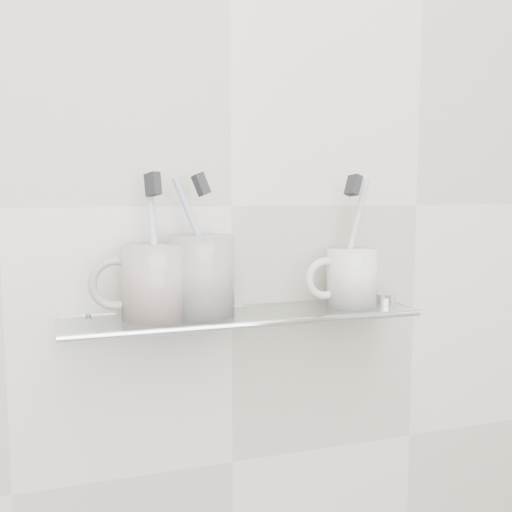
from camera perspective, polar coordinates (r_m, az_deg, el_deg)
name	(u,v)px	position (r m, az deg, el deg)	size (l,w,h in m)	color
wall_back	(231,206)	(0.85, -2.48, 5.00)	(2.50, 2.50, 0.00)	silver
shelf_glass	(244,316)	(0.81, -1.25, -6.01)	(0.50, 0.12, 0.01)	silver
shelf_rail	(256,324)	(0.76, -0.02, -6.86)	(0.01, 0.01, 0.50)	silver
bracket_left	(89,327)	(0.83, -16.38, -6.81)	(0.02, 0.02, 0.03)	silver
bracket_right	(360,308)	(0.94, 10.34, -5.15)	(0.02, 0.02, 0.03)	silver
mug_left	(155,282)	(0.78, -10.09, -2.54)	(0.09, 0.09, 0.10)	silver
mug_left_handle	(116,283)	(0.78, -13.83, -2.68)	(0.07, 0.07, 0.01)	silver
toothbrush_left	(154,244)	(0.78, -10.16, 1.16)	(0.01, 0.01, 0.19)	silver
bristles_left	(153,184)	(0.77, -10.27, 7.08)	(0.01, 0.02, 0.03)	#252528
mug_center	(202,276)	(0.79, -5.43, -1.97)	(0.09, 0.09, 0.11)	white
mug_center_handle	(165,277)	(0.78, -9.08, -2.11)	(0.08, 0.08, 0.01)	white
toothbrush_center	(202,243)	(0.79, -5.46, 1.30)	(0.01, 0.01, 0.19)	#989DC4
bristles_center	(201,184)	(0.78, -5.52, 7.14)	(0.01, 0.02, 0.03)	#252528
mug_right	(352,277)	(0.87, 9.55, -2.10)	(0.08, 0.08, 0.09)	silver
mug_right_handle	(325,278)	(0.85, 6.91, -2.25)	(0.06, 0.06, 0.01)	silver
toothbrush_right	(352,239)	(0.87, 9.62, 1.70)	(0.01, 0.01, 0.19)	#C3B3A1
bristles_right	(353,185)	(0.86, 9.71, 6.99)	(0.01, 0.02, 0.03)	#252528
chrome_cap	(384,298)	(0.91, 12.70, -4.11)	(0.04, 0.04, 0.02)	silver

